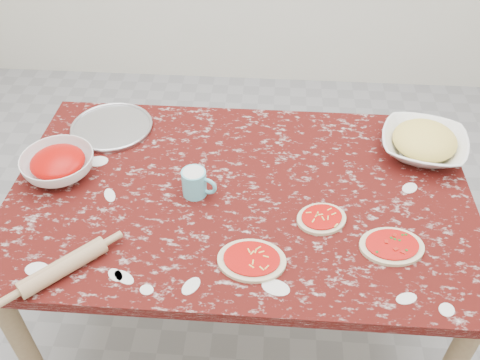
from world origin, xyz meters
name	(u,v)px	position (x,y,z in m)	size (l,w,h in m)	color
ground	(240,313)	(0.00, 0.00, 0.00)	(4.00, 4.00, 0.00)	gray
worktable	(240,207)	(0.00, 0.00, 0.67)	(1.60, 1.00, 0.75)	#3E0C0A
pizza_tray	(112,127)	(-0.54, 0.32, 0.76)	(0.31, 0.31, 0.01)	#B2B2B7
sauce_bowl	(59,165)	(-0.65, 0.04, 0.79)	(0.26, 0.26, 0.08)	white
cheese_bowl	(423,145)	(0.67, 0.26, 0.79)	(0.31, 0.31, 0.08)	white
flour_mug	(195,183)	(-0.15, -0.03, 0.80)	(0.12, 0.08, 0.10)	#64C5D7
pizza_left	(252,260)	(0.06, -0.31, 0.76)	(0.21, 0.17, 0.02)	beige
pizza_mid	(321,219)	(0.28, -0.12, 0.76)	(0.20, 0.19, 0.02)	beige
pizza_right	(392,246)	(0.49, -0.22, 0.76)	(0.22, 0.17, 0.02)	beige
rolling_pin	(63,267)	(-0.49, -0.39, 0.78)	(0.05, 0.05, 0.27)	tan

